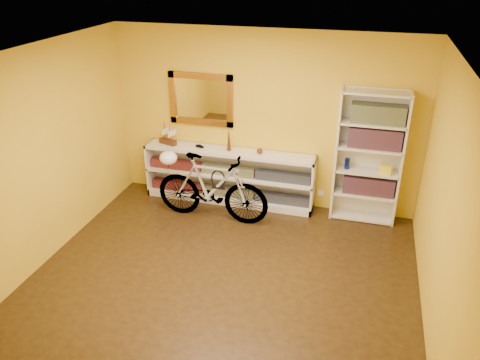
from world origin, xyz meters
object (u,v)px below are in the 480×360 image
(console_unit, at_px, (229,176))
(bookcase, at_px, (368,158))
(bicycle, at_px, (212,188))
(helmet, at_px, (168,158))

(console_unit, height_order, bookcase, bookcase)
(bicycle, height_order, helmet, bicycle)
(bookcase, xyz_separation_m, helmet, (-2.73, -0.58, -0.07))
(bicycle, bearing_deg, bookcase, -72.29)
(bicycle, bearing_deg, console_unit, -5.82)
(console_unit, xyz_separation_m, bookcase, (2.01, 0.03, 0.52))
(helmet, bearing_deg, bookcase, 11.97)
(bookcase, distance_m, helmet, 2.79)
(bookcase, bearing_deg, bicycle, -163.99)
(bookcase, relative_size, helmet, 7.43)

